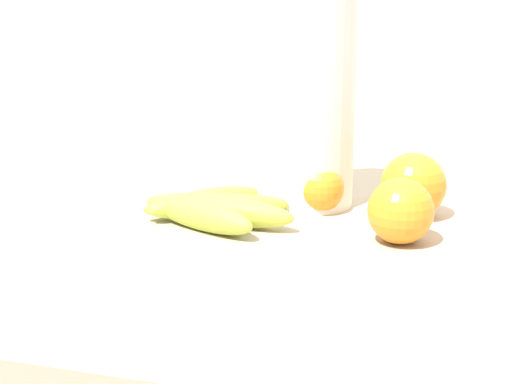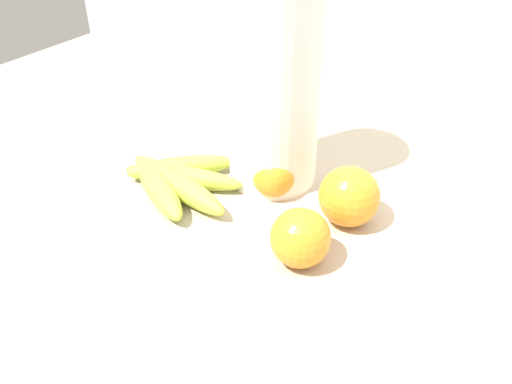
{
  "view_description": "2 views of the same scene",
  "coord_description": "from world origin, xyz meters",
  "px_view_note": "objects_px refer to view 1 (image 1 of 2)",
  "views": [
    {
      "loc": [
        -0.03,
        -0.83,
        1.16
      ],
      "look_at": [
        -0.27,
        0.02,
        0.92
      ],
      "focal_mm": 52.76,
      "sensor_mm": 36.0,
      "label": 1
    },
    {
      "loc": [
        0.18,
        -0.45,
        1.37
      ],
      "look_at": [
        -0.21,
        0.05,
        0.9
      ],
      "focal_mm": 39.59,
      "sensor_mm": 36.0,
      "label": 2
    }
  ],
  "objects_px": {
    "orange_front": "(401,211)",
    "orange_back_left": "(413,185)",
    "banana_bunch": "(210,209)",
    "paper_towel_roll": "(305,92)",
    "orange_center": "(319,188)"
  },
  "relations": [
    {
      "from": "banana_bunch",
      "to": "orange_center",
      "type": "distance_m",
      "value": 0.15
    },
    {
      "from": "orange_back_left",
      "to": "orange_center",
      "type": "xyz_separation_m",
      "value": [
        -0.12,
        -0.01,
        -0.01
      ]
    },
    {
      "from": "banana_bunch",
      "to": "orange_center",
      "type": "xyz_separation_m",
      "value": [
        0.12,
        0.08,
        0.01
      ]
    },
    {
      "from": "paper_towel_roll",
      "to": "orange_front",
      "type": "bearing_deg",
      "value": -43.21
    },
    {
      "from": "banana_bunch",
      "to": "paper_towel_roll",
      "type": "height_order",
      "value": "paper_towel_roll"
    },
    {
      "from": "orange_front",
      "to": "orange_center",
      "type": "distance_m",
      "value": 0.15
    },
    {
      "from": "banana_bunch",
      "to": "orange_front",
      "type": "relative_size",
      "value": 2.67
    },
    {
      "from": "orange_center",
      "to": "paper_towel_roll",
      "type": "xyz_separation_m",
      "value": [
        -0.03,
        0.04,
        0.12
      ]
    },
    {
      "from": "orange_front",
      "to": "orange_center",
      "type": "bearing_deg",
      "value": 139.39
    },
    {
      "from": "banana_bunch",
      "to": "orange_front",
      "type": "distance_m",
      "value": 0.23
    },
    {
      "from": "orange_front",
      "to": "paper_towel_roll",
      "type": "height_order",
      "value": "paper_towel_roll"
    },
    {
      "from": "banana_bunch",
      "to": "orange_back_left",
      "type": "height_order",
      "value": "orange_back_left"
    },
    {
      "from": "orange_center",
      "to": "paper_towel_roll",
      "type": "height_order",
      "value": "paper_towel_roll"
    },
    {
      "from": "orange_front",
      "to": "orange_back_left",
      "type": "bearing_deg",
      "value": 86.92
    },
    {
      "from": "paper_towel_roll",
      "to": "banana_bunch",
      "type": "bearing_deg",
      "value": -127.75
    }
  ]
}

